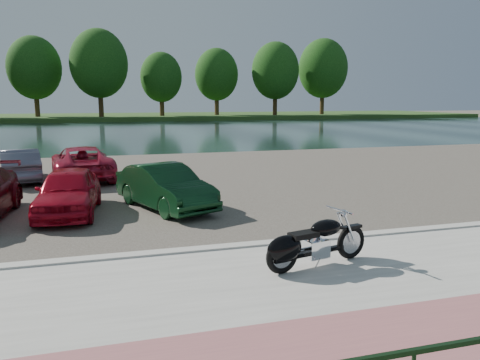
% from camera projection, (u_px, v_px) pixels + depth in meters
% --- Properties ---
extents(ground, '(200.00, 200.00, 0.00)m').
position_uv_depth(ground, '(267.00, 286.00, 8.20)').
color(ground, '#595447').
rests_on(ground, ground).
extents(promenade, '(60.00, 6.00, 0.10)m').
position_uv_depth(promenade, '(289.00, 307.00, 7.24)').
color(promenade, '#A4A39A').
rests_on(promenade, ground).
extents(pink_path, '(60.00, 2.00, 0.01)m').
position_uv_depth(pink_path, '(334.00, 354.00, 5.81)').
color(pink_path, '#99565D').
rests_on(pink_path, promenade).
extents(kerb, '(60.00, 0.30, 0.14)m').
position_uv_depth(kerb, '(236.00, 248.00, 10.08)').
color(kerb, '#A4A39A').
rests_on(kerb, ground).
extents(parking_lot, '(60.00, 18.00, 0.04)m').
position_uv_depth(parking_lot, '(176.00, 181.00, 18.61)').
color(parking_lot, '#433E36').
rests_on(parking_lot, ground).
extents(river, '(120.00, 40.00, 0.00)m').
position_uv_depth(river, '(133.00, 132.00, 46.06)').
color(river, '#1A302C').
rests_on(river, ground).
extents(far_bank, '(120.00, 24.00, 0.60)m').
position_uv_depth(far_bank, '(121.00, 117.00, 76.30)').
color(far_bank, '#254317').
rests_on(far_bank, ground).
extents(far_trees, '(70.25, 10.68, 12.52)m').
position_uv_depth(far_trees, '(150.00, 70.00, 70.37)').
color(far_trees, '#3C2A16').
rests_on(far_trees, far_bank).
extents(motorcycle, '(2.29, 0.92, 1.05)m').
position_uv_depth(motorcycle, '(309.00, 244.00, 8.73)').
color(motorcycle, black).
rests_on(motorcycle, promenade).
extents(car_4, '(1.82, 3.94, 1.31)m').
position_uv_depth(car_4, '(68.00, 191.00, 13.03)').
color(car_4, '#A40A1D').
rests_on(car_4, parking_lot).
extents(car_5, '(2.74, 4.16, 1.30)m').
position_uv_depth(car_5, '(165.00, 187.00, 13.70)').
color(car_5, black).
rests_on(car_5, parking_lot).
extents(car_9, '(2.08, 4.04, 1.27)m').
position_uv_depth(car_9, '(20.00, 165.00, 18.30)').
color(car_9, slate).
rests_on(car_9, parking_lot).
extents(car_10, '(2.75, 5.03, 1.34)m').
position_uv_depth(car_10, '(82.00, 163.00, 18.70)').
color(car_10, '#AE1D37').
rests_on(car_10, parking_lot).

